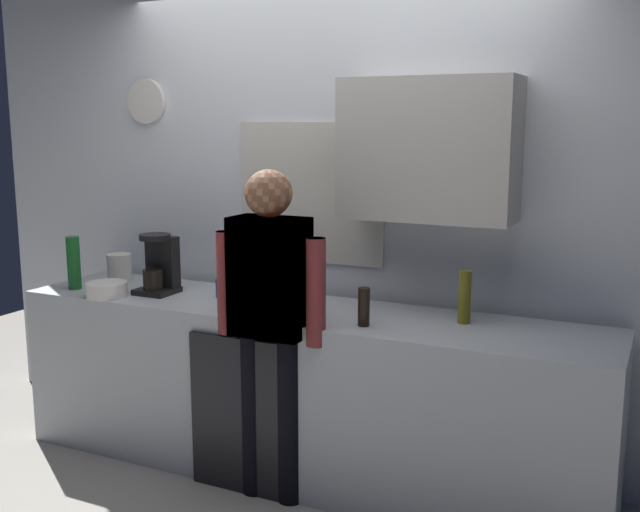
# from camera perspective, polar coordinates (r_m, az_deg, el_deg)

# --- Properties ---
(ground_plane) EXTENTS (8.00, 8.00, 0.00)m
(ground_plane) POSITION_cam_1_polar(r_m,az_deg,el_deg) (3.84, -3.68, -17.90)
(ground_plane) COLOR #9E998E
(kitchen_counter) EXTENTS (3.11, 0.64, 0.88)m
(kitchen_counter) POSITION_cam_1_polar(r_m,az_deg,el_deg) (3.90, -1.56, -10.33)
(kitchen_counter) COLOR #B2B7BC
(kitchen_counter) RESTS_ON ground_plane
(dishwasher_panel) EXTENTS (0.56, 0.02, 0.79)m
(dishwasher_panel) POSITION_cam_1_polar(r_m,az_deg,el_deg) (3.72, -6.14, -12.17)
(dishwasher_panel) COLOR black
(dishwasher_panel) RESTS_ON ground_plane
(back_wall_assembly) EXTENTS (4.71, 0.42, 2.60)m
(back_wall_assembly) POSITION_cam_1_polar(r_m,az_deg,el_deg) (4.01, 1.91, 3.68)
(back_wall_assembly) COLOR silver
(back_wall_assembly) RESTS_ON ground_plane
(coffee_maker) EXTENTS (0.20, 0.20, 0.33)m
(coffee_maker) POSITION_cam_1_polar(r_m,az_deg,el_deg) (4.18, -12.25, -0.79)
(coffee_maker) COLOR black
(coffee_maker) RESTS_ON kitchen_counter
(bottle_dark_sauce) EXTENTS (0.06, 0.06, 0.18)m
(bottle_dark_sauce) POSITION_cam_1_polar(r_m,az_deg,el_deg) (3.44, 3.38, -3.92)
(bottle_dark_sauce) COLOR black
(bottle_dark_sauce) RESTS_ON kitchen_counter
(bottle_green_wine) EXTENTS (0.07, 0.07, 0.30)m
(bottle_green_wine) POSITION_cam_1_polar(r_m,az_deg,el_deg) (4.40, -18.39, -0.50)
(bottle_green_wine) COLOR #195923
(bottle_green_wine) RESTS_ON kitchen_counter
(bottle_olive_oil) EXTENTS (0.06, 0.06, 0.25)m
(bottle_olive_oil) POSITION_cam_1_polar(r_m,az_deg,el_deg) (3.53, 11.04, -3.11)
(bottle_olive_oil) COLOR olive
(bottle_olive_oil) RESTS_ON kitchen_counter
(cup_blue_mug) EXTENTS (0.08, 0.08, 0.10)m
(cup_blue_mug) POSITION_cam_1_polar(r_m,az_deg,el_deg) (4.03, -7.43, -2.44)
(cup_blue_mug) COLOR #3351B2
(cup_blue_mug) RESTS_ON kitchen_counter
(mixing_bowl) EXTENTS (0.22, 0.22, 0.08)m
(mixing_bowl) POSITION_cam_1_polar(r_m,az_deg,el_deg) (4.16, -16.06, -2.49)
(mixing_bowl) COLOR white
(mixing_bowl) RESTS_ON kitchen_counter
(dish_soap) EXTENTS (0.06, 0.06, 0.18)m
(dish_soap) POSITION_cam_1_polar(r_m,az_deg,el_deg) (4.14, -6.56, -1.67)
(dish_soap) COLOR yellow
(dish_soap) RESTS_ON kitchen_counter
(storage_canister) EXTENTS (0.14, 0.14, 0.17)m
(storage_canister) POSITION_cam_1_polar(r_m,az_deg,el_deg) (4.50, -15.15, -0.92)
(storage_canister) COLOR silver
(storage_canister) RESTS_ON kitchen_counter
(person_at_sink) EXTENTS (0.57, 0.22, 1.60)m
(person_at_sink) POSITION_cam_1_polar(r_m,az_deg,el_deg) (3.49, -3.86, -4.06)
(person_at_sink) COLOR #3F4766
(person_at_sink) RESTS_ON ground_plane
(person_guest) EXTENTS (0.57, 0.22, 1.60)m
(person_guest) POSITION_cam_1_polar(r_m,az_deg,el_deg) (3.49, -3.86, -4.06)
(person_guest) COLOR black
(person_guest) RESTS_ON ground_plane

